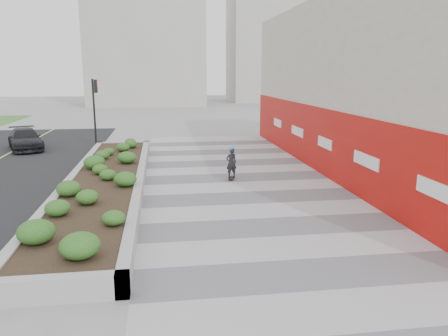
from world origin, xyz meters
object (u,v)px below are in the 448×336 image
(skateboarder, at_px, (231,163))
(traffic_signal_near, at_px, (95,103))
(planter, at_px, (106,179))
(car_dark, at_px, (25,139))

(skateboarder, bearing_deg, traffic_signal_near, 139.77)
(planter, xyz_separation_m, car_dark, (-5.91, 10.23, 0.21))
(traffic_signal_near, xyz_separation_m, skateboarder, (6.94, -9.59, -2.01))
(skateboarder, xyz_separation_m, car_dark, (-11.12, 9.32, -0.12))
(car_dark, bearing_deg, planter, -80.95)
(traffic_signal_near, bearing_deg, skateboarder, -54.12)
(planter, relative_size, car_dark, 4.17)
(planter, distance_m, car_dark, 11.81)
(planter, xyz_separation_m, skateboarder, (5.21, 0.91, 0.33))
(skateboarder, height_order, car_dark, skateboarder)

